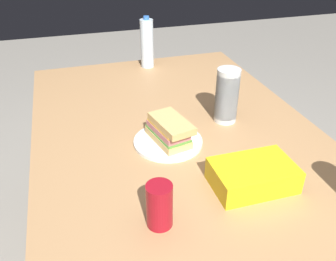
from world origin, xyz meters
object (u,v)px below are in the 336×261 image
at_px(soda_can_red, 159,205).
at_px(chip_bag, 253,175).
at_px(dining_table, 191,175).
at_px(paper_plate, 168,142).
at_px(plastic_cup_stack, 227,96).
at_px(sandwich, 169,130).
at_px(water_bottle_spare, 147,43).

distance_m(soda_can_red, chip_bag, 0.30).
bearing_deg(soda_can_red, dining_table, 144.76).
relative_size(paper_plate, plastic_cup_stack, 1.15).
relative_size(soda_can_red, chip_bag, 0.53).
height_order(dining_table, sandwich, sandwich).
distance_m(chip_bag, plastic_cup_stack, 0.38).
distance_m(soda_can_red, plastic_cup_stack, 0.58).
relative_size(sandwich, soda_can_red, 1.61).
bearing_deg(water_bottle_spare, paper_plate, -8.36).
distance_m(soda_can_red, water_bottle_spare, 1.08).
xyz_separation_m(dining_table, plastic_cup_stack, (-0.19, 0.20, 0.18)).
distance_m(dining_table, plastic_cup_stack, 0.32).
bearing_deg(sandwich, chip_bag, 30.80).
bearing_deg(plastic_cup_stack, dining_table, -46.72).
distance_m(sandwich, water_bottle_spare, 0.72).
bearing_deg(soda_can_red, sandwich, 159.59).
bearing_deg(dining_table, paper_plate, -150.33).
distance_m(dining_table, chip_bag, 0.24).
bearing_deg(soda_can_red, water_bottle_spare, 167.74).
height_order(paper_plate, chip_bag, chip_bag).
xyz_separation_m(sandwich, plastic_cup_stack, (-0.09, 0.25, 0.05)).
xyz_separation_m(paper_plate, plastic_cup_stack, (-0.09, 0.25, 0.10)).
height_order(plastic_cup_stack, water_bottle_spare, water_bottle_spare).
bearing_deg(paper_plate, water_bottle_spare, 171.64).
bearing_deg(dining_table, plastic_cup_stack, 133.28).
relative_size(chip_bag, plastic_cup_stack, 1.13).
distance_m(paper_plate, plastic_cup_stack, 0.28).
relative_size(soda_can_red, plastic_cup_stack, 0.60).
height_order(paper_plate, plastic_cup_stack, plastic_cup_stack).
bearing_deg(paper_plate, dining_table, 29.67).
bearing_deg(sandwich, soda_can_red, -20.41).
distance_m(dining_table, paper_plate, 0.14).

